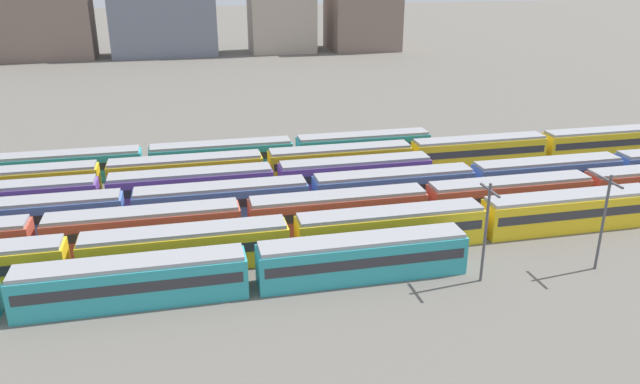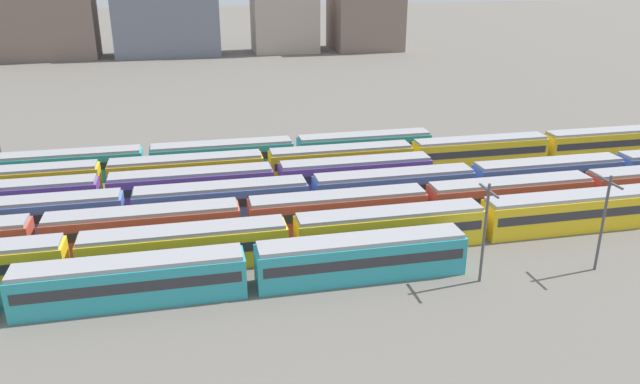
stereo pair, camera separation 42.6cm
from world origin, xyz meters
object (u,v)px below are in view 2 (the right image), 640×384
object	(u,v)px
train_track_4	(192,186)
train_track_6	(223,156)
train_track_2	(338,211)
catenary_pole_0	(485,228)
train_track_5	(412,156)
train_track_1	(390,228)
train_track_3	(472,181)
catenary_pole_2	(604,218)
train_track_0	(131,281)

from	to	relation	value
train_track_4	train_track_6	distance (m)	11.18
train_track_2	catenary_pole_0	distance (m)	16.36
train_track_5	catenary_pole_0	xyz separation A→B (m)	(-4.55, -28.81, 3.05)
train_track_1	train_track_4	xyz separation A→B (m)	(-17.92, 15.60, -0.00)
train_track_1	train_track_3	distance (m)	16.94
train_track_1	train_track_2	bearing A→B (deg)	125.72
train_track_1	train_track_2	xyz separation A→B (m)	(-3.74, 5.20, 0.00)
catenary_pole_2	train_track_3	bearing A→B (deg)	98.94
train_track_4	train_track_5	distance (m)	28.36
train_track_1	train_track_3	world-z (taller)	same
train_track_5	catenary_pole_2	size ratio (longest dim) A/B	12.80
train_track_0	train_track_1	distance (m)	23.77
train_track_3	train_track_6	world-z (taller)	same
train_track_2	train_track_3	distance (m)	17.88
train_track_0	train_track_6	size ratio (longest dim) A/B	1.00
train_track_0	catenary_pole_2	bearing A→B (deg)	-4.44
train_track_1	train_track_2	world-z (taller)	same
train_track_3	train_track_5	size ratio (longest dim) A/B	1.00
train_track_0	train_track_3	world-z (taller)	same
catenary_pole_2	train_track_5	bearing A→B (deg)	102.31
train_track_3	catenary_pole_0	bearing A→B (deg)	-113.36
train_track_0	catenary_pole_0	size ratio (longest dim) A/B	6.30
train_track_5	catenary_pole_0	bearing A→B (deg)	-98.97
catenary_pole_0	catenary_pole_2	distance (m)	10.89
train_track_4	catenary_pole_2	world-z (taller)	catenary_pole_2
train_track_4	catenary_pole_0	distance (m)	33.34
train_track_1	train_track_5	xyz separation A→B (m)	(9.96, 20.80, 0.00)
catenary_pole_0	catenary_pole_2	world-z (taller)	catenary_pole_0
train_track_2	catenary_pole_2	distance (m)	24.34
train_track_0	catenary_pole_2	world-z (taller)	catenary_pole_2
train_track_0	train_track_6	xyz separation A→B (m)	(9.37, 31.20, 0.00)
train_track_2	train_track_3	size ratio (longest dim) A/B	0.83
train_track_0	train_track_2	distance (m)	22.06
train_track_2	train_track_5	size ratio (longest dim) A/B	0.83
train_track_0	train_track_6	distance (m)	32.58
catenary_pole_2	train_track_2	bearing A→B (deg)	146.10
train_track_1	catenary_pole_2	size ratio (longest dim) A/B	10.65
train_track_1	train_track_4	world-z (taller)	same
train_track_3	train_track_6	xyz separation A→B (m)	(-27.19, 15.60, -0.00)
train_track_1	catenary_pole_2	distance (m)	18.53
train_track_2	catenary_pole_2	xyz separation A→B (m)	(20.04, -13.47, 3.02)
train_track_2	train_track_6	bearing A→B (deg)	115.86
train_track_4	catenary_pole_0	size ratio (longest dim) A/B	6.30
train_track_5	train_track_6	world-z (taller)	same
catenary_pole_0	train_track_6	bearing A→B (deg)	119.49
train_track_0	catenary_pole_0	world-z (taller)	catenary_pole_0
train_track_0	catenary_pole_2	distance (m)	39.73
train_track_4	catenary_pole_2	size ratio (longest dim) A/B	6.35
train_track_3	catenary_pole_2	bearing A→B (deg)	-81.06
catenary_pole_0	train_track_0	bearing A→B (deg)	174.38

